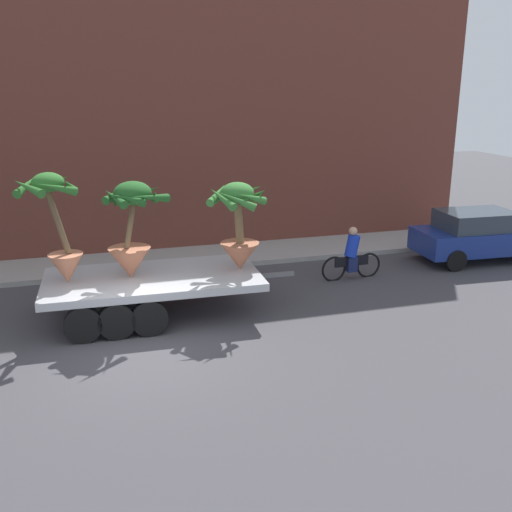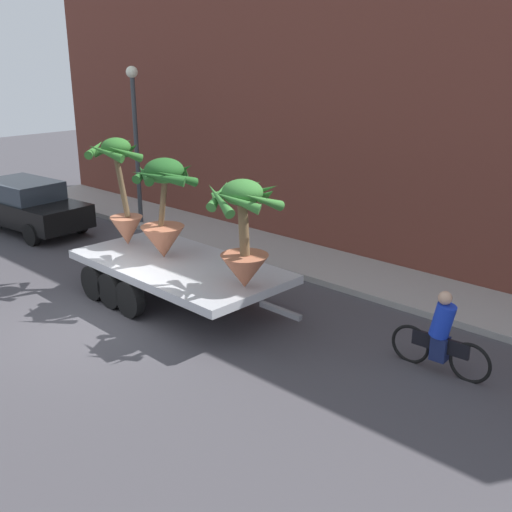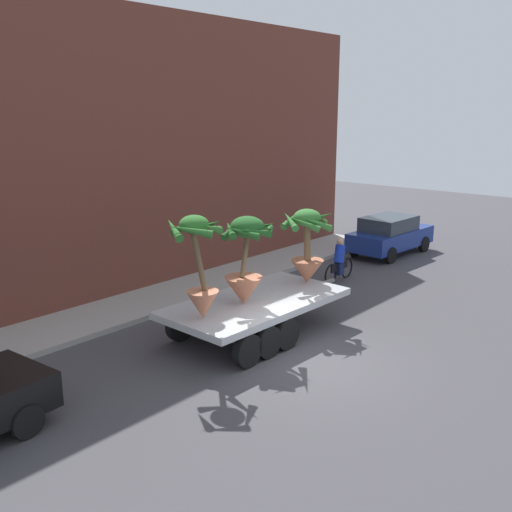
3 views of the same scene
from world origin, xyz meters
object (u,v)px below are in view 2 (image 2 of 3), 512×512
object	(u,v)px
trailing_car	(27,205)
potted_palm_middle	(244,234)
cyclist	(441,336)
street_lamp	(135,125)
potted_palm_rear	(164,209)
flatbed_trailer	(173,269)
potted_palm_front	(121,192)

from	to	relation	value
trailing_car	potted_palm_middle	bearing A→B (deg)	-3.99
cyclist	street_lamp	size ratio (longest dim) A/B	0.38
cyclist	potted_palm_middle	bearing A→B (deg)	-161.51
potted_palm_middle	cyclist	bearing A→B (deg)	18.49
potted_palm_rear	trailing_car	world-z (taller)	potted_palm_rear
flatbed_trailer	potted_palm_rear	distance (m)	1.38
potted_palm_middle	potted_palm_front	world-z (taller)	potted_palm_front
potted_palm_rear	potted_palm_middle	xyz separation A→B (m)	(2.50, -0.08, -0.06)
potted_palm_middle	trailing_car	bearing A→B (deg)	176.01
trailing_car	cyclist	bearing A→B (deg)	2.07
potted_palm_rear	potted_palm_front	xyz separation A→B (m)	(-1.59, 0.02, 0.13)
flatbed_trailer	cyclist	bearing A→B (deg)	10.55
potted_palm_middle	trailing_car	size ratio (longest dim) A/B	0.47
potted_palm_rear	potted_palm_front	bearing A→B (deg)	179.11
cyclist	potted_palm_front	bearing A→B (deg)	-171.86
flatbed_trailer	street_lamp	bearing A→B (deg)	149.48
cyclist	potted_palm_rear	bearing A→B (deg)	-169.55
potted_palm_middle	cyclist	size ratio (longest dim) A/B	1.16
potted_palm_middle	potted_palm_front	distance (m)	4.09
potted_palm_front	street_lamp	size ratio (longest dim) A/B	0.52
flatbed_trailer	potted_palm_rear	world-z (taller)	potted_palm_rear
flatbed_trailer	cyclist	size ratio (longest dim) A/B	3.28
flatbed_trailer	potted_palm_front	size ratio (longest dim) A/B	2.40
flatbed_trailer	street_lamp	xyz separation A→B (m)	(-5.60, 3.30, 2.47)
potted_palm_rear	cyclist	xyz separation A→B (m)	(6.09, 1.12, -1.46)
potted_palm_middle	trailing_car	xyz separation A→B (m)	(-10.12, 0.71, -1.24)
potted_palm_rear	potted_palm_middle	bearing A→B (deg)	-1.79
flatbed_trailer	trailing_car	bearing A→B (deg)	175.58
potted_palm_middle	potted_palm_rear	bearing A→B (deg)	178.21
potted_palm_front	cyclist	size ratio (longest dim) A/B	1.37
potted_palm_front	street_lamp	xyz separation A→B (m)	(-3.82, 3.30, 0.97)
trailing_car	flatbed_trailer	bearing A→B (deg)	-4.42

